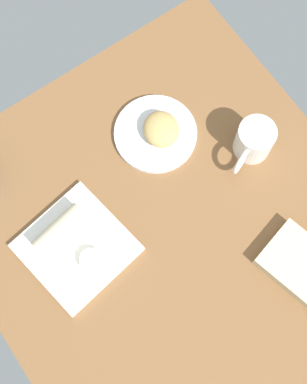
{
  "coord_description": "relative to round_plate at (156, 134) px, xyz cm",
  "views": [
    {
      "loc": [
        -15.7,
        19.9,
        132.83
      ],
      "look_at": [
        15.07,
        -1.54,
        7.0
      ],
      "focal_mm": 52.12,
      "sensor_mm": 36.0,
      "label": 1
    }
  ],
  "objects": [
    {
      "name": "second_mug",
      "position": [
        -16.45,
        -17.02,
        4.43
      ],
      "size": [
        9.08,
        13.82,
        10.05
      ],
      "color": "white",
      "rests_on": "dining_table"
    },
    {
      "name": "breakfast_wrap",
      "position": [
        -8.99,
        32.39,
        4.0
      ],
      "size": [
        8.5,
        14.23,
        6.19
      ],
      "primitive_type": "cylinder",
      "rotation": [
        1.57,
        0.0,
        3.32
      ],
      "color": "beige",
      "rests_on": "square_plate"
    },
    {
      "name": "book_stack",
      "position": [
        -47.21,
        -8.89,
        0.97
      ],
      "size": [
        22.55,
        17.65,
        3.34
      ],
      "color": "beige",
      "rests_on": "dining_table"
    },
    {
      "name": "square_plate",
      "position": [
        -12.95,
        31.47,
        0.1
      ],
      "size": [
        25.87,
        25.87,
        1.6
      ],
      "primitive_type": "cube",
      "rotation": [
        0.0,
        0.0,
        0.16
      ],
      "color": "white",
      "rests_on": "dining_table"
    },
    {
      "name": "sauce_cup",
      "position": [
        -17.9,
        30.31,
        2.13
      ],
      "size": [
        5.46,
        5.46,
        2.29
      ],
      "color": "silver",
      "rests_on": "square_plate"
    },
    {
      "name": "round_plate",
      "position": [
        0.0,
        0.0,
        0.0
      ],
      "size": [
        20.63,
        20.63,
        1.4
      ],
      "primitive_type": "cylinder",
      "color": "white",
      "rests_on": "dining_table"
    },
    {
      "name": "scone_pastry",
      "position": [
        -0.82,
        -1.08,
        2.99
      ],
      "size": [
        12.15,
        11.58,
        4.58
      ],
      "primitive_type": "ellipsoid",
      "rotation": [
        0.0,
        0.0,
        5.91
      ],
      "color": "tan",
      "rests_on": "round_plate"
    },
    {
      "name": "dining_table",
      "position": [
        -27.73,
        10.96,
        -2.7
      ],
      "size": [
        110.0,
        90.0,
        4.0
      ],
      "primitive_type": "cube",
      "color": "brown",
      "rests_on": "ground"
    }
  ]
}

